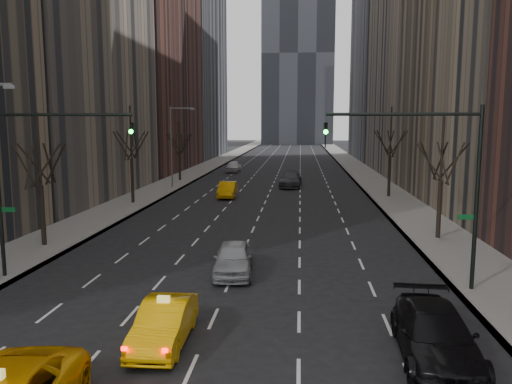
# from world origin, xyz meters

# --- Properties ---
(sidewalk_left) EXTENTS (4.50, 320.00, 0.15)m
(sidewalk_left) POSITION_xyz_m (-12.25, 70.00, 0.07)
(sidewalk_left) COLOR slate
(sidewalk_left) RESTS_ON ground
(sidewalk_right) EXTENTS (4.50, 320.00, 0.15)m
(sidewalk_right) POSITION_xyz_m (12.25, 70.00, 0.07)
(sidewalk_right) COLOR slate
(sidewalk_right) RESTS_ON ground
(bld_left_far) EXTENTS (14.00, 28.00, 44.00)m
(bld_left_far) POSITION_xyz_m (-21.50, 66.00, 22.00)
(bld_left_far) COLOR brown
(bld_left_far) RESTS_ON ground
(bld_left_deep) EXTENTS (14.00, 30.00, 60.00)m
(bld_left_deep) POSITION_xyz_m (-21.50, 96.00, 30.00)
(bld_left_deep) COLOR slate
(bld_left_deep) RESTS_ON ground
(bld_right_deep) EXTENTS (14.00, 30.00, 58.00)m
(bld_right_deep) POSITION_xyz_m (21.50, 95.00, 29.00)
(bld_right_deep) COLOR slate
(bld_right_deep) RESTS_ON ground
(tree_lw_b) EXTENTS (3.36, 3.50, 7.82)m
(tree_lw_b) POSITION_xyz_m (-12.00, 18.00, 3.72)
(tree_lw_b) COLOR black
(tree_lw_b) RESTS_ON ground
(tree_lw_c) EXTENTS (3.36, 3.50, 8.74)m
(tree_lw_c) POSITION_xyz_m (-12.00, 34.00, 4.04)
(tree_lw_c) COLOR black
(tree_lw_c) RESTS_ON ground
(tree_lw_d) EXTENTS (3.36, 3.50, 7.36)m
(tree_lw_d) POSITION_xyz_m (-12.00, 52.00, 3.56)
(tree_lw_d) COLOR black
(tree_lw_d) RESTS_ON ground
(tree_rw_b) EXTENTS (3.36, 3.50, 7.82)m
(tree_rw_b) POSITION_xyz_m (12.00, 22.00, 3.72)
(tree_rw_b) COLOR black
(tree_rw_b) RESTS_ON ground
(tree_rw_c) EXTENTS (3.36, 3.50, 8.74)m
(tree_rw_c) POSITION_xyz_m (12.00, 40.00, 4.04)
(tree_rw_c) COLOR black
(tree_rw_c) RESTS_ON ground
(traffic_mast_left) EXTENTS (6.69, 0.39, 8.00)m
(traffic_mast_left) POSITION_xyz_m (-9.11, 12.00, 5.49)
(traffic_mast_left) COLOR black
(traffic_mast_left) RESTS_ON ground
(traffic_mast_right) EXTENTS (6.69, 0.39, 8.00)m
(traffic_mast_right) POSITION_xyz_m (9.11, 12.00, 5.49)
(traffic_mast_right) COLOR black
(traffic_mast_right) RESTS_ON ground
(streetlight_far) EXTENTS (2.83, 0.22, 9.00)m
(streetlight_far) POSITION_xyz_m (-10.84, 45.00, 5.62)
(streetlight_far) COLOR slate
(streetlight_far) RESTS_ON ground
(taxi_sedan) EXTENTS (1.61, 4.42, 1.45)m
(taxi_sedan) POSITION_xyz_m (-1.27, 5.74, 0.72)
(taxi_sedan) COLOR #FFB305
(taxi_sedan) RESTS_ON ground
(silver_sedan_ahead) EXTENTS (2.22, 4.74, 1.57)m
(silver_sedan_ahead) POSITION_xyz_m (0.01, 13.68, 0.78)
(silver_sedan_ahead) COLOR gray
(silver_sedan_ahead) RESTS_ON ground
(parked_suv_black) EXTENTS (2.56, 5.71, 1.63)m
(parked_suv_black) POSITION_xyz_m (7.50, 5.36, 0.81)
(parked_suv_black) COLOR black
(parked_suv_black) RESTS_ON ground
(far_taxi) EXTENTS (1.82, 4.74, 1.54)m
(far_taxi) POSITION_xyz_m (-3.95, 38.75, 0.77)
(far_taxi) COLOR orange
(far_taxi) RESTS_ON ground
(far_suv_grey) EXTENTS (2.71, 6.01, 1.71)m
(far_suv_grey) POSITION_xyz_m (2.15, 47.38, 0.86)
(far_suv_grey) COLOR #323237
(far_suv_grey) RESTS_ON ground
(far_car_white) EXTENTS (2.04, 4.87, 1.65)m
(far_car_white) POSITION_xyz_m (-6.77, 64.19, 0.82)
(far_car_white) COLOR silver
(far_car_white) RESTS_ON ground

